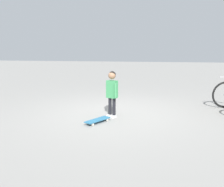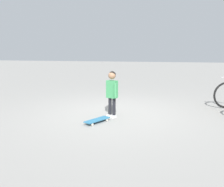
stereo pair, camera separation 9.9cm
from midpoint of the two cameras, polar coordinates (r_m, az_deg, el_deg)
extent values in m
plane|color=gray|center=(5.95, 0.40, -4.68)|extent=(50.00, 50.00, 0.00)
cylinder|color=black|center=(5.57, -0.04, -3.20)|extent=(0.08, 0.08, 0.42)
cube|color=white|center=(5.60, -0.20, -5.40)|extent=(0.17, 0.13, 0.05)
cylinder|color=black|center=(5.63, -0.97, -3.05)|extent=(0.08, 0.08, 0.42)
cube|color=white|center=(5.66, -1.14, -5.23)|extent=(0.17, 0.13, 0.05)
cube|color=#3F9959|center=(5.52, -0.51, 1.02)|extent=(0.22, 0.28, 0.40)
cylinder|color=#3F9959|center=(5.35, 0.27, 0.73)|extent=(0.06, 0.06, 0.32)
cylinder|color=#3F9959|center=(5.65, -1.49, 1.24)|extent=(0.06, 0.06, 0.32)
sphere|color=#9E7051|center=(5.47, -0.52, 4.28)|extent=(0.17, 0.17, 0.17)
sphere|color=black|center=(5.48, -0.46, 4.44)|extent=(0.16, 0.16, 0.16)
cube|color=teal|center=(5.20, -3.96, -6.21)|extent=(0.64, 0.48, 0.02)
cube|color=#B7B7BC|center=(5.06, -5.73, -6.88)|extent=(0.08, 0.11, 0.02)
cube|color=#B7B7BC|center=(5.36, -2.29, -5.85)|extent=(0.08, 0.11, 0.02)
cylinder|color=beige|center=(5.01, -5.13, -7.30)|extent=(0.06, 0.05, 0.06)
cylinder|color=beige|center=(5.12, -6.30, -6.95)|extent=(0.06, 0.05, 0.06)
cylinder|color=beige|center=(5.31, -1.69, -6.24)|extent=(0.06, 0.05, 0.06)
cylinder|color=beige|center=(5.41, -2.87, -5.94)|extent=(0.06, 0.05, 0.06)
camera|label=1|loc=(0.05, -90.51, -0.09)|focal=38.76mm
camera|label=2|loc=(0.05, 89.49, 0.09)|focal=38.76mm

